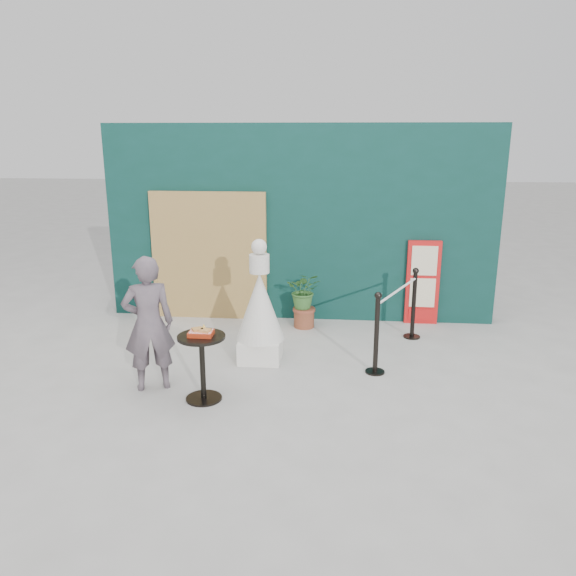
# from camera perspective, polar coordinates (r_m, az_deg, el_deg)

# --- Properties ---
(ground) EXTENTS (60.00, 60.00, 0.00)m
(ground) POSITION_cam_1_polar(r_m,az_deg,el_deg) (6.19, -1.06, -11.95)
(ground) COLOR #ADAAA5
(ground) RESTS_ON ground
(back_wall) EXTENTS (6.00, 0.30, 3.00)m
(back_wall) POSITION_cam_1_polar(r_m,az_deg,el_deg) (8.74, 1.20, 6.57)
(back_wall) COLOR #0B312B
(back_wall) RESTS_ON ground
(bamboo_fence) EXTENTS (1.80, 0.08, 2.00)m
(bamboo_fence) POSITION_cam_1_polar(r_m,az_deg,el_deg) (8.84, -8.02, 3.22)
(bamboo_fence) COLOR tan
(bamboo_fence) RESTS_ON ground
(woman) EXTENTS (0.67, 0.57, 1.56)m
(woman) POSITION_cam_1_polar(r_m,az_deg,el_deg) (6.51, -13.98, -3.54)
(woman) COLOR #62545C
(woman) RESTS_ON ground
(menu_board) EXTENTS (0.50, 0.07, 1.30)m
(menu_board) POSITION_cam_1_polar(r_m,az_deg,el_deg) (8.79, 13.52, 0.53)
(menu_board) COLOR red
(menu_board) RESTS_ON ground
(statue) EXTENTS (0.62, 0.62, 1.59)m
(statue) POSITION_cam_1_polar(r_m,az_deg,el_deg) (7.17, -2.87, -2.44)
(statue) COLOR silver
(statue) RESTS_ON ground
(cafe_table) EXTENTS (0.52, 0.52, 0.75)m
(cafe_table) POSITION_cam_1_polar(r_m,az_deg,el_deg) (6.21, -8.71, -6.98)
(cafe_table) COLOR black
(cafe_table) RESTS_ON ground
(food_basket) EXTENTS (0.26, 0.19, 0.11)m
(food_basket) POSITION_cam_1_polar(r_m,az_deg,el_deg) (6.11, -8.80, -4.46)
(food_basket) COLOR #AB2D12
(food_basket) RESTS_ON cafe_table
(planter) EXTENTS (0.51, 0.44, 0.86)m
(planter) POSITION_cam_1_polar(r_m,az_deg,el_deg) (8.42, 1.66, -0.76)
(planter) COLOR brown
(planter) RESTS_ON ground
(stanchion_barrier) EXTENTS (0.84, 1.54, 1.03)m
(stanchion_barrier) POSITION_cam_1_polar(r_m,az_deg,el_deg) (7.53, 10.97, -3.05)
(stanchion_barrier) COLOR black
(stanchion_barrier) RESTS_ON ground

